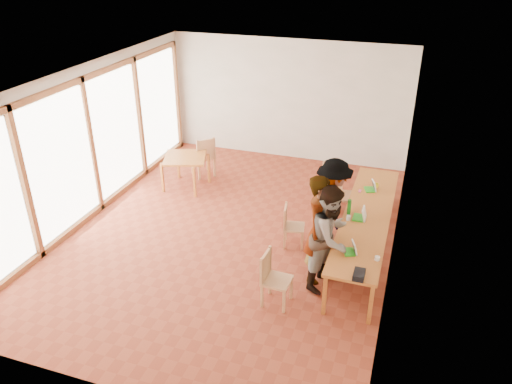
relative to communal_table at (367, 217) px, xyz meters
The scene contains 25 objects.
ground 2.60m from the communal_table, behind, with size 8.00×8.00×0.00m, color brown.
wall_back 4.63m from the communal_table, 123.26° to the left, with size 6.00×0.10×3.00m, color beige.
wall_front 4.94m from the communal_table, 120.83° to the right, with size 6.00×0.10×3.00m, color beige.
wall_right 0.96m from the communal_table, 20.67° to the right, with size 0.10×8.00×3.00m, color beige.
window_wall 5.52m from the communal_table, behind, with size 0.10×8.00×3.00m, color white.
ceiling 3.41m from the communal_table, behind, with size 6.00×8.00×0.04m, color white.
communal_table is the anchor object (origin of this frame).
side_table 4.40m from the communal_table, 162.31° to the left, with size 0.90×0.90×0.75m.
chair_near 2.26m from the communal_table, 121.66° to the right, with size 0.44×0.44×0.47m.
chair_mid 1.38m from the communal_table, 169.72° to the right, with size 0.43×0.43×0.42m.
chair_far 1.76m from the communal_table, 124.29° to the left, with size 0.51×0.51×0.50m.
chair_empty 1.31m from the communal_table, 125.21° to the left, with size 0.54×0.54×0.54m.
chair_spare 4.46m from the communal_table, 153.74° to the left, with size 0.65×0.65×0.53m.
person_near 1.25m from the communal_table, 120.47° to the right, with size 0.68×0.45×1.87m, color gray.
person_mid 1.27m from the communal_table, 110.27° to the right, with size 0.87×0.68×1.79m, color gray.
person_far 0.64m from the communal_table, behind, with size 1.12×0.64×1.74m, color gray.
laptop_near 1.29m from the communal_table, 93.49° to the right, with size 0.26×0.27×0.19m.
laptop_mid 0.23m from the communal_table, 114.02° to the right, with size 0.22×0.26×0.22m.
laptop_far 0.99m from the communal_table, 92.59° to the left, with size 0.27×0.29×0.20m.
yellow_mug 1.13m from the communal_table, 88.86° to the left, with size 0.11×0.11×0.09m, color yellow.
green_bottle 0.38m from the communal_table, 164.37° to the right, with size 0.07×0.07×0.28m, color #1E7D1F.
clear_glass 0.43m from the communal_table, 132.58° to the right, with size 0.07×0.07×0.09m, color silver.
condiment_cup 1.40m from the communal_table, 76.69° to the right, with size 0.08×0.08×0.06m, color white.
pink_phone 0.90m from the communal_table, 106.07° to the left, with size 0.05×0.10×0.01m, color #EB5199.
black_pouch 1.89m from the communal_table, 86.29° to the right, with size 0.16×0.26×0.09m, color black.
Camera 1 is at (3.07, -7.68, 5.10)m, focal length 35.00 mm.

